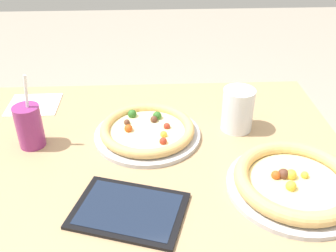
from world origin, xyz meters
TOP-DOWN VIEW (x-y plane):
  - dining_table at (0.00, 0.00)m, footprint 1.11×0.83m
  - pizza_near at (0.36, -0.16)m, footprint 0.32×0.32m
  - pizza_far at (0.01, 0.08)m, footprint 0.30×0.30m
  - drink_cup_colored at (-0.30, 0.06)m, footprint 0.07×0.07m
  - water_cup_clear at (0.27, 0.11)m, footprint 0.09×0.09m
  - paper_napkin at (-0.35, 0.28)m, footprint 0.16×0.14m
  - tablet at (-0.03, -0.21)m, footprint 0.28×0.23m

SIDE VIEW (x-z plane):
  - dining_table at x=0.00m, z-range 0.25..1.00m
  - paper_napkin at x=-0.35m, z-range 0.75..0.75m
  - tablet at x=-0.03m, z-range 0.75..0.76m
  - pizza_far at x=0.01m, z-range 0.75..0.79m
  - pizza_near at x=0.36m, z-range 0.75..0.80m
  - drink_cup_colored at x=-0.30m, z-range 0.71..0.92m
  - water_cup_clear at x=0.27m, z-range 0.75..0.88m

